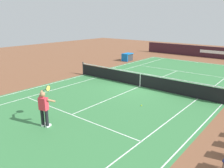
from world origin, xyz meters
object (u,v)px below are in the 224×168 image
tennis_ball (141,105)px  equipment_cart_tarped (127,57)px  tennis_net (140,80)px  tennis_player_near (44,107)px

tennis_ball → equipment_cart_tarped: 13.91m
equipment_cart_tarped → tennis_ball: bearing=38.6°
tennis_net → equipment_cart_tarped: tennis_net is taller
tennis_player_near → tennis_ball: 5.31m
tennis_player_near → equipment_cart_tarped: bearing=-157.0°
tennis_net → tennis_player_near: bearing=0.5°
tennis_ball → equipment_cart_tarped: (-10.86, -8.68, 0.40)m
tennis_net → tennis_player_near: size_ratio=6.89×
tennis_net → tennis_ball: size_ratio=177.27×
tennis_player_near → equipment_cart_tarped: tennis_player_near is taller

